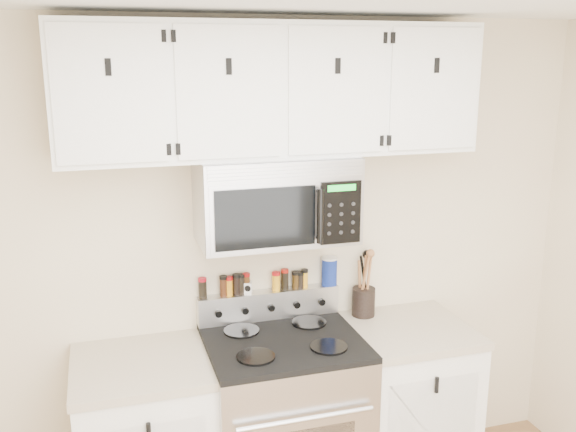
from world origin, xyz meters
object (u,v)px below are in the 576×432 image
object	(u,v)px
range	(284,423)
utensil_crock	(364,299)
microwave	(276,199)
salt_canister	(329,271)

from	to	relation	value
range	utensil_crock	distance (m)	0.78
microwave	utensil_crock	distance (m)	0.82
range	utensil_crock	size ratio (longest dim) A/B	3.01
utensil_crock	salt_canister	size ratio (longest dim) A/B	2.35
utensil_crock	range	bearing A→B (deg)	-156.09
range	microwave	distance (m)	1.15
range	salt_canister	xyz separation A→B (m)	(0.34, 0.28, 0.69)
range	utensil_crock	bearing A→B (deg)	23.91
range	salt_canister	size ratio (longest dim) A/B	7.10
range	microwave	world-z (taller)	microwave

